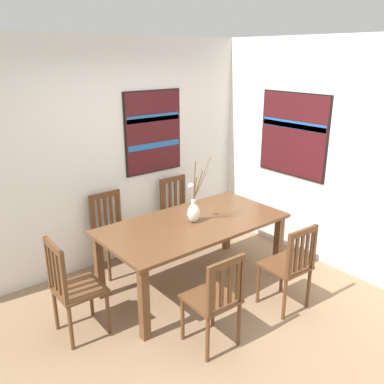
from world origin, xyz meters
TOP-DOWN VIEW (x-y plane):
  - ground_plane at (0.00, 0.00)m, footprint 6.40×6.40m
  - wall_back at (0.00, 1.86)m, footprint 6.40×0.12m
  - wall_side at (1.86, 0.00)m, footprint 0.12×6.40m
  - dining_table at (0.21, 0.67)m, footprint 2.01×1.03m
  - centerpiece_vase at (0.21, 0.67)m, footprint 0.24×0.24m
  - chair_0 at (0.68, -0.27)m, footprint 0.44×0.44m
  - chair_1 at (0.68, 1.57)m, footprint 0.43×0.43m
  - chair_2 at (-0.31, 1.58)m, footprint 0.42×0.42m
  - chair_3 at (-1.18, 0.70)m, footprint 0.42×0.42m
  - chair_4 at (-0.29, -0.23)m, footprint 0.43×0.43m
  - painting_on_back_wall at (0.46, 1.79)m, footprint 0.82×0.05m
  - painting_on_side_wall at (1.79, 0.65)m, footprint 0.05×1.00m

SIDE VIEW (x-z plane):
  - ground_plane at x=0.00m, z-range -0.03..0.00m
  - chair_4 at x=-0.29m, z-range 0.03..0.95m
  - chair_0 at x=0.68m, z-range 0.03..0.96m
  - chair_1 at x=0.68m, z-range 0.02..0.97m
  - chair_2 at x=-0.31m, z-range 0.03..0.97m
  - chair_3 at x=-1.18m, z-range 0.02..0.99m
  - dining_table at x=0.21m, z-range 0.29..1.06m
  - centerpiece_vase at x=0.21m, z-range 0.55..1.27m
  - wall_back at x=0.00m, z-range 0.00..2.70m
  - wall_side at x=1.86m, z-range 0.00..2.70m
  - painting_on_side_wall at x=1.79m, z-range 1.02..2.06m
  - painting_on_back_wall at x=0.46m, z-range 1.04..2.08m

